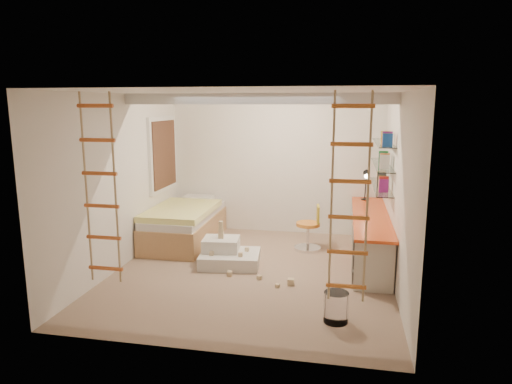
% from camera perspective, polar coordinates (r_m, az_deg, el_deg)
% --- Properties ---
extents(floor, '(4.50, 4.50, 0.00)m').
position_cam_1_polar(floor, '(6.86, -0.49, -9.95)').
color(floor, '#91755D').
rests_on(floor, ground).
extents(ceiling_beam, '(4.00, 0.18, 0.16)m').
position_cam_1_polar(ceiling_beam, '(6.70, 0.00, 11.57)').
color(ceiling_beam, white).
rests_on(ceiling_beam, ceiling).
extents(window_frame, '(0.06, 1.15, 1.35)m').
position_cam_1_polar(window_frame, '(8.48, -11.61, 4.66)').
color(window_frame, white).
rests_on(window_frame, wall_left).
extents(window_blind, '(0.02, 1.00, 1.20)m').
position_cam_1_polar(window_blind, '(8.47, -11.36, 4.66)').
color(window_blind, '#4C2D1E').
rests_on(window_blind, window_frame).
extents(rope_ladder_left, '(0.41, 0.04, 2.13)m').
position_cam_1_polar(rope_ladder_left, '(5.32, -18.85, 0.26)').
color(rope_ladder_left, '#C94C22').
rests_on(rope_ladder_left, ceiling).
extents(rope_ladder_right, '(0.41, 0.04, 2.13)m').
position_cam_1_polar(rope_ladder_right, '(4.62, 11.60, -0.93)').
color(rope_ladder_right, '#C76622').
rests_on(rope_ladder_right, ceiling).
extents(waste_bin, '(0.28, 0.28, 0.35)m').
position_cam_1_polar(waste_bin, '(5.42, 9.97, -13.99)').
color(waste_bin, white).
rests_on(waste_bin, floor).
extents(desk, '(0.56, 2.80, 0.75)m').
position_cam_1_polar(desk, '(7.44, 14.01, -5.32)').
color(desk, '#E04C1A').
rests_on(desk, floor).
extents(shelves, '(0.25, 1.80, 0.71)m').
position_cam_1_polar(shelves, '(7.49, 15.47, 3.29)').
color(shelves, white).
rests_on(shelves, wall_right).
extents(bed, '(1.02, 2.00, 0.69)m').
position_cam_1_polar(bed, '(8.27, -8.88, -4.00)').
color(bed, '#AD7F51').
rests_on(bed, floor).
extents(task_lamp, '(0.14, 0.36, 0.57)m').
position_cam_1_polar(task_lamp, '(8.21, 13.61, 1.47)').
color(task_lamp, black).
rests_on(task_lamp, desk).
extents(swivel_chair, '(0.50, 0.50, 0.77)m').
position_cam_1_polar(swivel_chair, '(7.81, 6.67, -5.18)').
color(swivel_chair, orange).
rests_on(swivel_chair, floor).
extents(play_platform, '(0.98, 0.80, 0.40)m').
position_cam_1_polar(play_platform, '(7.12, -3.58, -7.83)').
color(play_platform, silver).
rests_on(play_platform, floor).
extents(toy_blocks, '(1.32, 0.91, 0.67)m').
position_cam_1_polar(toy_blocks, '(6.81, -1.99, -7.78)').
color(toy_blocks, '#CCB284').
rests_on(toy_blocks, floor).
extents(books, '(0.14, 0.52, 0.92)m').
position_cam_1_polar(books, '(7.47, 15.52, 4.28)').
color(books, '#8C1E7F').
rests_on(books, shelves).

